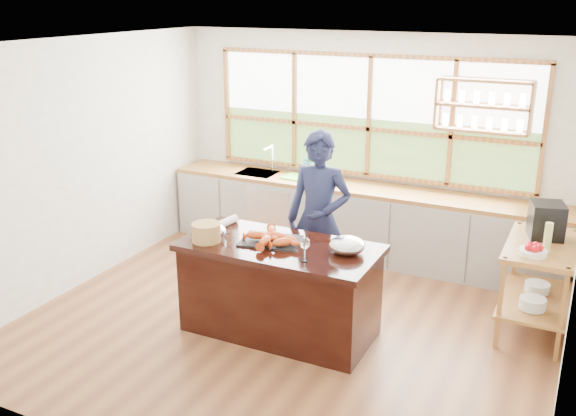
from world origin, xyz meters
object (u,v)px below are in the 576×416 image
Objects in this scene: espresso_machine at (546,220)px; wicker_basket at (206,232)px; cook at (319,220)px; island at (280,288)px.

espresso_machine reaches higher than wicker_basket.
cook is 6.74× the size of wicker_basket.
espresso_machine is at bearing 27.80° from wicker_basket.
cook is at bearing 84.16° from island.
espresso_machine is at bearing 30.49° from island.
island is 0.88m from cook.
wicker_basket is at bearing -131.78° from cook.
wicker_basket is at bearing -167.47° from espresso_machine.
cook is at bearing 179.36° from espresso_machine.
wicker_basket reaches higher than island.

